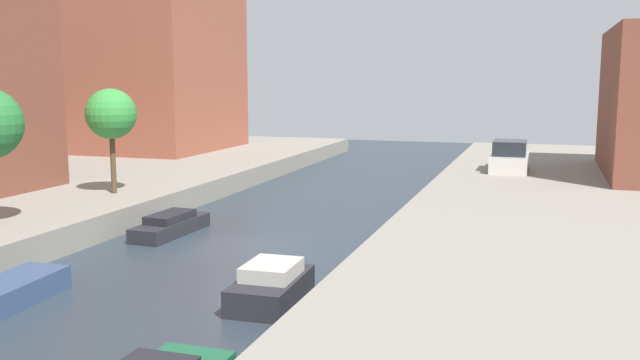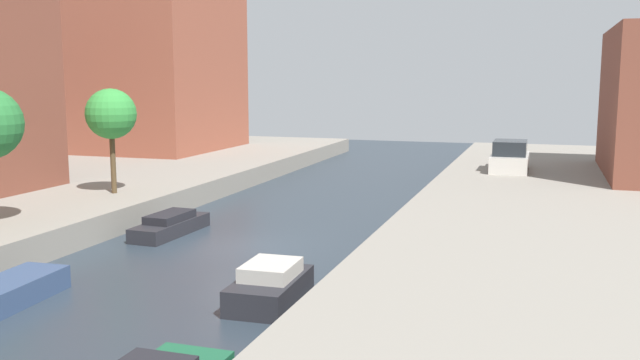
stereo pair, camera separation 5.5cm
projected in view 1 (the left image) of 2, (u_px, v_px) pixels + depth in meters
ground_plane at (239, 248)px, 24.06m from camera, size 84.00×84.00×0.00m
street_tree_3 at (111, 114)px, 28.90m from camera, size 2.13×2.13×4.46m
parked_car at (510, 158)px, 36.44m from camera, size 1.91×4.15×1.62m
moored_boat_left_3 at (171, 225)px, 26.03m from camera, size 1.38×3.90×0.84m
moored_boat_right_2 at (271, 286)px, 18.09m from camera, size 1.62×3.07×1.08m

